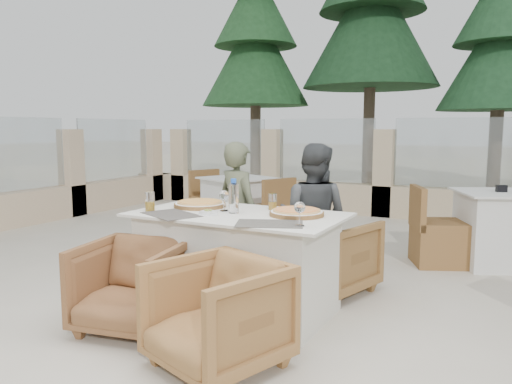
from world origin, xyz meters
The scene contains 26 objects.
ground centered at (0.00, 0.00, 0.00)m, with size 80.00×80.00×0.00m, color beige.
sand_patch centered at (0.00, 14.00, 0.01)m, with size 30.00×16.00×0.01m, color beige.
perimeter_wall_far centered at (0.00, 4.80, 0.80)m, with size 10.00×0.34×1.60m, color beige, non-canonical shape.
perimeter_wall_left centered at (-4.50, 1.50, 0.80)m, with size 0.34×7.00×1.60m, color beige, non-canonical shape.
pine_far_left centered at (-3.50, 7.00, 2.75)m, with size 2.42×2.42×5.50m, color #204C25.
pine_mid_left centered at (-1.00, 7.50, 3.25)m, with size 2.86×2.86×6.50m, color #1A3F21.
pine_centre centered at (1.50, 7.20, 2.50)m, with size 2.20×2.20×5.00m, color #204A28.
dining_table centered at (0.03, 0.02, 0.39)m, with size 1.60×0.90×0.77m, color silver, non-canonical shape.
placemat_near_left centered at (-0.38, -0.26, 0.77)m, with size 0.45×0.30×0.00m, color #504A45.
placemat_near_right centered at (0.43, -0.25, 0.77)m, with size 0.45×0.30×0.00m, color #514C45.
pizza_left centered at (-0.40, 0.15, 0.80)m, with size 0.42×0.42×0.06m, color orange.
pizza_right centered at (0.47, 0.14, 0.80)m, with size 0.40×0.40×0.05m, color #DA501D.
water_bottle centered at (0.00, 0.02, 0.90)m, with size 0.08×0.08×0.26m, color #B9DCF3.
wine_glass_centre centered at (-0.12, 0.07, 0.86)m, with size 0.08×0.08×0.18m, color white, non-canonical shape.
wine_glass_corner centered at (0.64, -0.22, 0.86)m, with size 0.08×0.08×0.18m, color white, non-canonical shape.
beer_glass_left centered at (-0.63, -0.20, 0.84)m, with size 0.07×0.07×0.15m, color gold.
beer_glass_right centered at (0.19, 0.29, 0.84)m, with size 0.07×0.07×0.13m, color gold.
olive_dish centered at (-0.12, -0.15, 0.79)m, with size 0.11×0.11×0.04m, color silver, non-canonical shape.
armchair_far_left centered at (-0.48, 0.61, 0.31)m, with size 0.65×0.67×0.61m, color olive.
armchair_far_right centered at (0.50, 0.79, 0.32)m, with size 0.69×0.71×0.65m, color brown.
armchair_near_left centered at (-0.45, -0.64, 0.32)m, with size 0.67×0.69×0.63m, color brown.
armchair_near_right centered at (0.38, -0.84, 0.32)m, with size 0.69×0.71×0.65m, color #996837.
diner_left centered at (-0.32, 0.65, 0.65)m, with size 0.47×0.31×1.30m, color #51563E.
diner_right centered at (0.37, 0.73, 0.64)m, with size 0.63×0.49×1.29m, color #3D4143.
bg_table_a centered at (-1.36, 2.45, 0.39)m, with size 1.64×0.82×0.77m, color silver, non-canonical shape.
bg_table_b centered at (1.77, 2.39, 0.39)m, with size 1.64×0.82×0.77m, color silver, non-canonical shape.
Camera 1 is at (1.90, -3.23, 1.41)m, focal length 35.00 mm.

